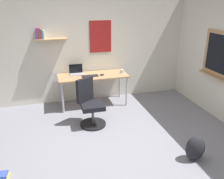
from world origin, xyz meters
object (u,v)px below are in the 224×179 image
(desk, at_px, (93,78))
(backpack, at_px, (195,148))
(computer_mouse, at_px, (102,75))
(laptop, at_px, (76,72))
(coffee_mug, at_px, (122,71))
(office_chair, at_px, (90,106))
(keyboard, at_px, (90,76))
(book_stack_on_floor, at_px, (0,176))

(desk, distance_m, backpack, 2.81)
(backpack, bearing_deg, computer_mouse, 110.33)
(computer_mouse, xyz_separation_m, backpack, (0.91, -2.45, -0.54))
(desk, xyz_separation_m, backpack, (1.11, -2.54, -0.46))
(laptop, bearing_deg, coffee_mug, -10.16)
(office_chair, xyz_separation_m, backpack, (1.36, -1.58, -0.20))
(backpack, bearing_deg, office_chair, 130.76)
(laptop, xyz_separation_m, computer_mouse, (0.56, -0.24, -0.04))
(backpack, bearing_deg, desk, 113.62)
(office_chair, relative_size, laptop, 3.06)
(desk, height_order, coffee_mug, coffee_mug)
(computer_mouse, bearing_deg, office_chair, -117.34)
(office_chair, distance_m, keyboard, 0.95)
(office_chair, xyz_separation_m, computer_mouse, (0.45, 0.87, 0.34))
(keyboard, bearing_deg, backpack, -64.14)
(laptop, xyz_separation_m, book_stack_on_floor, (-1.43, -2.33, -0.76))
(office_chair, distance_m, coffee_mug, 1.38)
(keyboard, height_order, computer_mouse, computer_mouse)
(keyboard, distance_m, book_stack_on_floor, 2.80)
(laptop, xyz_separation_m, keyboard, (0.28, -0.24, -0.04))
(desk, bearing_deg, book_stack_on_floor, -129.50)
(office_chair, xyz_separation_m, keyboard, (0.17, 0.87, 0.34))
(laptop, distance_m, backpack, 3.12)
(laptop, height_order, coffee_mug, laptop)
(book_stack_on_floor, bearing_deg, desk, 50.50)
(keyboard, xyz_separation_m, coffee_mug, (0.78, 0.05, 0.04))
(desk, bearing_deg, office_chair, -104.74)
(office_chair, xyz_separation_m, book_stack_on_floor, (-1.54, -1.22, -0.37))
(keyboard, height_order, coffee_mug, coffee_mug)
(computer_mouse, bearing_deg, book_stack_on_floor, -133.61)
(coffee_mug, bearing_deg, laptop, 169.84)
(computer_mouse, relative_size, coffee_mug, 1.13)
(keyboard, bearing_deg, desk, 46.21)
(coffee_mug, relative_size, backpack, 0.22)
(desk, xyz_separation_m, office_chair, (-0.25, -0.96, -0.26))
(keyboard, relative_size, book_stack_on_floor, 1.54)
(desk, relative_size, computer_mouse, 15.36)
(office_chair, distance_m, computer_mouse, 1.04)
(backpack, relative_size, book_stack_on_floor, 1.73)
(desk, bearing_deg, keyboard, -133.79)
(computer_mouse, relative_size, book_stack_on_floor, 0.43)
(backpack, bearing_deg, keyboard, 115.86)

